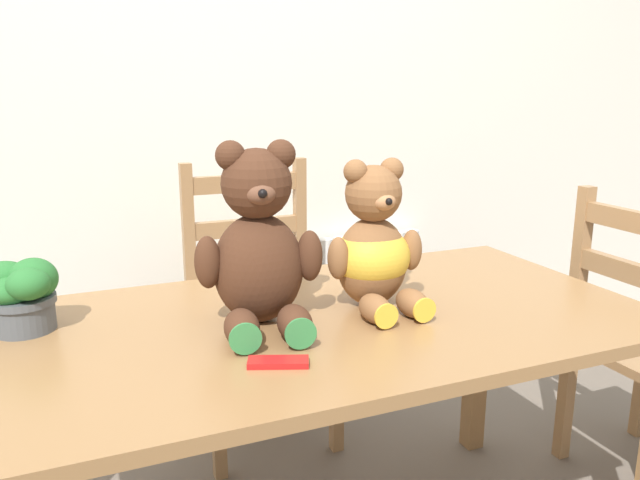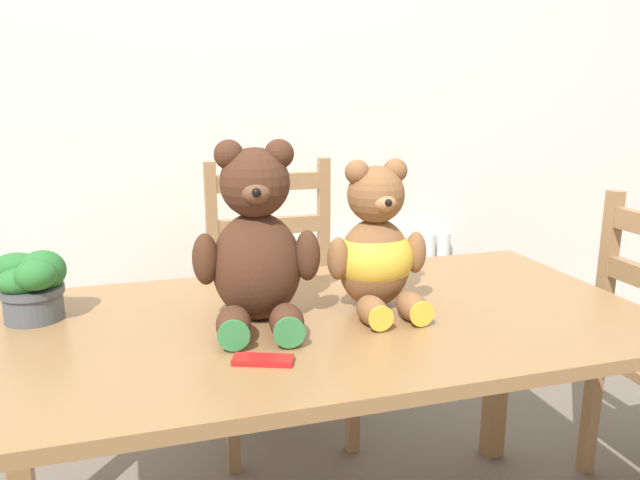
% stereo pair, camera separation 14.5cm
% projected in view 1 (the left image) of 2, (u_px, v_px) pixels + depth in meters
% --- Properties ---
extents(wall_back, '(8.00, 0.04, 2.60)m').
position_uv_depth(wall_back, '(200.00, 70.00, 2.36)').
color(wall_back, silver).
rests_on(wall_back, ground_plane).
extents(radiator, '(0.78, 0.10, 0.61)m').
position_uv_depth(radiator, '(340.00, 312.00, 2.75)').
color(radiator, white).
rests_on(radiator, ground_plane).
extents(dining_table, '(1.57, 0.81, 0.72)m').
position_uv_depth(dining_table, '(318.00, 352.00, 1.48)').
color(dining_table, olive).
rests_on(dining_table, ground_plane).
extents(wooden_chair_behind, '(0.46, 0.38, 0.99)m').
position_uv_depth(wooden_chair_behind, '(258.00, 309.00, 2.20)').
color(wooden_chair_behind, '#997047').
rests_on(wooden_chair_behind, ground_plane).
extents(teddy_bear_left, '(0.29, 0.31, 0.41)m').
position_uv_depth(teddy_bear_left, '(259.00, 247.00, 1.38)').
color(teddy_bear_left, '#472819').
rests_on(teddy_bear_left, dining_table).
extents(teddy_bear_right, '(0.25, 0.25, 0.36)m').
position_uv_depth(teddy_bear_right, '(374.00, 249.00, 1.50)').
color(teddy_bear_right, brown).
rests_on(teddy_bear_right, dining_table).
extents(potted_plant, '(0.16, 0.16, 0.16)m').
position_uv_depth(potted_plant, '(22.00, 292.00, 1.36)').
color(potted_plant, '#4C5156').
rests_on(potted_plant, dining_table).
extents(chocolate_bar, '(0.13, 0.08, 0.01)m').
position_uv_depth(chocolate_bar, '(278.00, 362.00, 1.20)').
color(chocolate_bar, red).
rests_on(chocolate_bar, dining_table).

